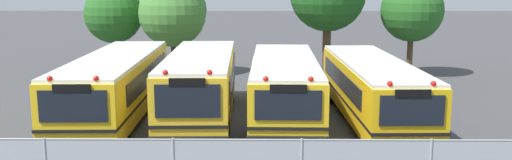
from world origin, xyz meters
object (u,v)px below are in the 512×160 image
school_bus_0 (116,84)px  tree_0 (112,14)px  school_bus_1 (201,84)px  school_bus_2 (284,86)px  tree_1 (175,12)px  tree_3 (410,11)px  school_bus_3 (372,88)px

school_bus_0 → tree_0: 11.91m
school_bus_0 → tree_0: size_ratio=2.12×
school_bus_1 → school_bus_2: bearing=-177.7°
school_bus_1 → school_bus_2: (3.31, 0.22, -0.10)m
school_bus_2 → tree_1: 12.02m
school_bus_0 → tree_3: tree_3 is taller
school_bus_2 → tree_1: bearing=-58.8°
tree_1 → tree_3: 13.55m
school_bus_2 → school_bus_3: 3.44m
school_bus_0 → school_bus_3: 10.19m
school_bus_0 → school_bus_1: 3.45m
school_bus_1 → tree_3: size_ratio=1.74×
school_bus_0 → school_bus_3: (10.18, -0.38, -0.06)m
tree_0 → school_bus_1: bearing=-60.3°
school_bus_3 → school_bus_1: bearing=-2.2°
school_bus_0 → tree_3: (14.38, 10.12, 2.36)m
tree_3 → school_bus_1: bearing=-136.4°
school_bus_0 → school_bus_3: size_ratio=1.05×
school_bus_2 → school_bus_3: school_bus_2 is taller
school_bus_1 → school_bus_3: school_bus_1 is taller
tree_0 → tree_3: 17.59m
school_bus_3 → tree_1: tree_1 is taller
tree_1 → school_bus_3: bearing=-48.3°
school_bus_0 → school_bus_1: (3.44, -0.30, 0.06)m
tree_3 → tree_0: bearing=176.2°
tree_0 → tree_1: 4.16m
school_bus_1 → tree_0: tree_0 is taller
school_bus_3 → school_bus_0: bearing=-3.6°
school_bus_3 → tree_1: bearing=-49.8°
school_bus_1 → tree_0: size_ratio=1.86×
school_bus_2 → tree_0: bearing=-47.8°
school_bus_1 → school_bus_3: 6.74m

